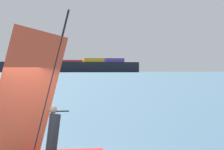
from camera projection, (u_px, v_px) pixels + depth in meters
The scene contains 2 objects.
windsurfer at pixel (45, 119), 13.63m from camera, with size 3.05×2.15×4.22m.
cargo_ship at pixel (68, 65), 653.89m from camera, with size 173.15×122.49×38.19m.
Camera 1 is at (6.25, -10.74, 2.41)m, focal length 77.64 mm.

